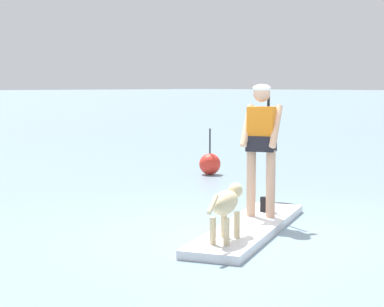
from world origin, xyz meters
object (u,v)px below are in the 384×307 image
Objects in this scene: paddleboard at (254,225)px; person_paddler at (262,140)px; dog at (227,204)px; marker_buoy at (210,164)px.

paddleboard is 1.95× the size of person_paddler.
marker_buoy reaches higher than dog.
paddleboard is 1.09m from person_paddler.
person_paddler is at bearing 24.62° from paddleboard.
person_paddler reaches higher than marker_buoy.
marker_buoy is (4.35, 4.44, -0.29)m from dog.
person_paddler is at bearing 24.62° from dog.
person_paddler is 1.57m from dog.
person_paddler is 4.97m from marker_buoy.
paddleboard is at bearing -155.38° from person_paddler.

